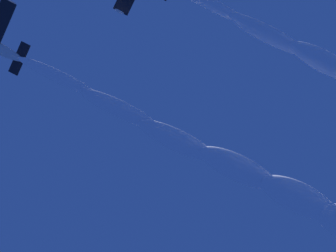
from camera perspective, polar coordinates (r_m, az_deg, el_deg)
name	(u,v)px	position (r m, az deg, el deg)	size (l,w,h in m)	color
smoke_trail_lead	(310,205)	(76.99, 10.79, -5.93)	(29.56, 41.57, 6.25)	white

